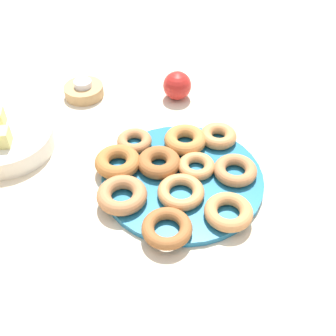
{
  "coord_description": "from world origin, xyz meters",
  "views": [
    {
      "loc": [
        -0.56,
        0.16,
        0.6
      ],
      "look_at": [
        0.0,
        0.03,
        0.04
      ],
      "focal_mm": 44.18,
      "sensor_mm": 36.0,
      "label": 1
    }
  ],
  "objects_px": {
    "donut_1": "(218,136)",
    "donut_2": "(118,162)",
    "apple": "(177,86)",
    "donut_8": "(185,140)",
    "tealight": "(83,84)",
    "melon_chunk_left": "(1,138)",
    "donut_0": "(122,195)",
    "donut_10": "(159,162)",
    "donut_3": "(167,228)",
    "donut_9": "(134,141)",
    "donut_6": "(228,212)",
    "donut_7": "(196,166)",
    "donut_5": "(235,170)",
    "fruit_bowl": "(7,141)",
    "donut_4": "(181,192)",
    "donut_plate": "(182,179)",
    "candle_holder": "(84,91)"
  },
  "relations": [
    {
      "from": "donut_1",
      "to": "donut_2",
      "type": "xyz_separation_m",
      "value": [
        -0.03,
        0.23,
        0.0
      ]
    },
    {
      "from": "apple",
      "to": "donut_8",
      "type": "bearing_deg",
      "value": 171.29
    },
    {
      "from": "tealight",
      "to": "melon_chunk_left",
      "type": "distance_m",
      "value": 0.27
    },
    {
      "from": "donut_0",
      "to": "apple",
      "type": "distance_m",
      "value": 0.37
    },
    {
      "from": "apple",
      "to": "tealight",
      "type": "bearing_deg",
      "value": 75.19
    },
    {
      "from": "donut_2",
      "to": "donut_10",
      "type": "bearing_deg",
      "value": -103.54
    },
    {
      "from": "donut_3",
      "to": "melon_chunk_left",
      "type": "xyz_separation_m",
      "value": [
        0.27,
        0.29,
        0.04
      ]
    },
    {
      "from": "melon_chunk_left",
      "to": "apple",
      "type": "bearing_deg",
      "value": -70.51
    },
    {
      "from": "tealight",
      "to": "donut_3",
      "type": "bearing_deg",
      "value": -167.26
    },
    {
      "from": "donut_9",
      "to": "apple",
      "type": "xyz_separation_m",
      "value": [
        0.17,
        -0.14,
        0.01
      ]
    },
    {
      "from": "donut_6",
      "to": "donut_10",
      "type": "xyz_separation_m",
      "value": [
        0.15,
        0.1,
        0.0
      ]
    },
    {
      "from": "donut_7",
      "to": "melon_chunk_left",
      "type": "distance_m",
      "value": 0.4
    },
    {
      "from": "donut_5",
      "to": "fruit_bowl",
      "type": "bearing_deg",
      "value": 66.31
    },
    {
      "from": "donut_7",
      "to": "donut_8",
      "type": "height_order",
      "value": "donut_8"
    },
    {
      "from": "donut_7",
      "to": "donut_10",
      "type": "xyz_separation_m",
      "value": [
        0.02,
        0.07,
        0.0
      ]
    },
    {
      "from": "donut_4",
      "to": "donut_8",
      "type": "height_order",
      "value": "donut_8"
    },
    {
      "from": "donut_plate",
      "to": "donut_7",
      "type": "xyz_separation_m",
      "value": [
        0.01,
        -0.03,
        0.02
      ]
    },
    {
      "from": "donut_2",
      "to": "donut_8",
      "type": "bearing_deg",
      "value": -76.41
    },
    {
      "from": "fruit_bowl",
      "to": "apple",
      "type": "height_order",
      "value": "apple"
    },
    {
      "from": "donut_4",
      "to": "donut_9",
      "type": "xyz_separation_m",
      "value": [
        0.17,
        0.06,
        -0.0
      ]
    },
    {
      "from": "donut_6",
      "to": "donut_7",
      "type": "relative_size",
      "value": 1.18
    },
    {
      "from": "donut_2",
      "to": "apple",
      "type": "relative_size",
      "value": 1.32
    },
    {
      "from": "donut_3",
      "to": "donut_5",
      "type": "distance_m",
      "value": 0.2
    },
    {
      "from": "candle_holder",
      "to": "melon_chunk_left",
      "type": "height_order",
      "value": "melon_chunk_left"
    },
    {
      "from": "melon_chunk_left",
      "to": "donut_0",
      "type": "bearing_deg",
      "value": -129.3
    },
    {
      "from": "donut_4",
      "to": "donut_5",
      "type": "bearing_deg",
      "value": -74.78
    },
    {
      "from": "donut_plate",
      "to": "donut_0",
      "type": "relative_size",
      "value": 3.41
    },
    {
      "from": "donut_3",
      "to": "donut_6",
      "type": "xyz_separation_m",
      "value": [
        0.01,
        -0.12,
        0.0
      ]
    },
    {
      "from": "donut_0",
      "to": "donut_1",
      "type": "bearing_deg",
      "value": -61.26
    },
    {
      "from": "donut_3",
      "to": "donut_9",
      "type": "xyz_separation_m",
      "value": [
        0.25,
        0.02,
        -0.0
      ]
    },
    {
      "from": "donut_plate",
      "to": "donut_1",
      "type": "relative_size",
      "value": 4.07
    },
    {
      "from": "donut_2",
      "to": "donut_6",
      "type": "xyz_separation_m",
      "value": [
        -0.17,
        -0.18,
        -0.0
      ]
    },
    {
      "from": "donut_5",
      "to": "tealight",
      "type": "bearing_deg",
      "value": 36.61
    },
    {
      "from": "donut_plate",
      "to": "donut_3",
      "type": "height_order",
      "value": "donut_3"
    },
    {
      "from": "donut_8",
      "to": "donut_3",
      "type": "bearing_deg",
      "value": 157.8
    },
    {
      "from": "donut_plate",
      "to": "fruit_bowl",
      "type": "distance_m",
      "value": 0.39
    },
    {
      "from": "donut_5",
      "to": "donut_9",
      "type": "distance_m",
      "value": 0.23
    },
    {
      "from": "tealight",
      "to": "melon_chunk_left",
      "type": "relative_size",
      "value": 1.23
    },
    {
      "from": "donut_7",
      "to": "apple",
      "type": "height_order",
      "value": "apple"
    },
    {
      "from": "donut_2",
      "to": "donut_5",
      "type": "bearing_deg",
      "value": -108.0
    },
    {
      "from": "donut_7",
      "to": "tealight",
      "type": "xyz_separation_m",
      "value": [
        0.34,
        0.2,
        0.01
      ]
    },
    {
      "from": "fruit_bowl",
      "to": "donut_10",
      "type": "bearing_deg",
      "value": -115.17
    },
    {
      "from": "donut_4",
      "to": "fruit_bowl",
      "type": "xyz_separation_m",
      "value": [
        0.23,
        0.33,
        -0.0
      ]
    },
    {
      "from": "donut_7",
      "to": "candle_holder",
      "type": "distance_m",
      "value": 0.39
    },
    {
      "from": "donut_8",
      "to": "melon_chunk_left",
      "type": "bearing_deg",
      "value": 81.99
    },
    {
      "from": "donut_0",
      "to": "donut_3",
      "type": "relative_size",
      "value": 1.06
    },
    {
      "from": "donut_2",
      "to": "tealight",
      "type": "relative_size",
      "value": 2.11
    },
    {
      "from": "donut_1",
      "to": "donut_9",
      "type": "xyz_separation_m",
      "value": [
        0.03,
        0.18,
        -0.0
      ]
    },
    {
      "from": "donut_0",
      "to": "donut_3",
      "type": "xyz_separation_m",
      "value": [
        -0.09,
        -0.07,
        -0.0
      ]
    },
    {
      "from": "donut_6",
      "to": "candle_holder",
      "type": "xyz_separation_m",
      "value": [
        0.47,
        0.22,
        -0.01
      ]
    }
  ]
}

